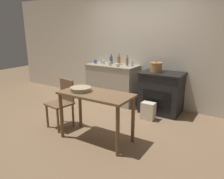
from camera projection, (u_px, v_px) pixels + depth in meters
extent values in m
plane|color=#896B4C|center=(101.00, 125.00, 4.12)|extent=(14.00, 14.00, 0.00)
cube|color=beige|center=(139.00, 50.00, 5.07)|extent=(8.00, 0.07, 2.55)
cube|color=#B2A893|center=(112.00, 84.00, 5.30)|extent=(1.19, 0.56, 0.89)
cube|color=gray|center=(112.00, 65.00, 5.18)|extent=(1.22, 0.59, 0.03)
cube|color=black|center=(161.00, 93.00, 4.66)|extent=(0.83, 0.61, 0.83)
cube|color=black|center=(163.00, 73.00, 4.54)|extent=(0.87, 0.65, 0.04)
cube|color=black|center=(156.00, 100.00, 4.41)|extent=(0.58, 0.01, 0.35)
cube|color=brown|center=(96.00, 94.00, 3.38)|extent=(1.16, 0.57, 0.03)
cylinder|color=brown|center=(61.00, 116.00, 3.56)|extent=(0.06, 0.06, 0.75)
cylinder|color=brown|center=(118.00, 131.00, 3.02)|extent=(0.06, 0.06, 0.75)
cylinder|color=brown|center=(80.00, 107.00, 3.95)|extent=(0.06, 0.06, 0.75)
cylinder|color=brown|center=(133.00, 120.00, 3.41)|extent=(0.06, 0.06, 0.75)
cube|color=brown|center=(59.00, 104.00, 3.92)|extent=(0.46, 0.46, 0.03)
cube|color=brown|center=(67.00, 90.00, 4.00)|extent=(0.36, 0.09, 0.40)
cylinder|color=brown|center=(47.00, 116.00, 3.97)|extent=(0.04, 0.04, 0.44)
cylinder|color=brown|center=(58.00, 121.00, 3.76)|extent=(0.04, 0.04, 0.44)
cylinder|color=brown|center=(62.00, 111.00, 4.21)|extent=(0.04, 0.04, 0.44)
cylinder|color=brown|center=(73.00, 115.00, 4.00)|extent=(0.04, 0.04, 0.44)
cube|color=beige|center=(148.00, 111.00, 4.34)|extent=(0.26, 0.18, 0.35)
cylinder|color=#B77A47|center=(156.00, 68.00, 4.57)|extent=(0.25, 0.25, 0.18)
cylinder|color=#B77A47|center=(156.00, 63.00, 4.55)|extent=(0.26, 0.26, 0.02)
sphere|color=black|center=(156.00, 62.00, 4.54)|extent=(0.02, 0.02, 0.02)
cylinder|color=tan|center=(81.00, 89.00, 3.47)|extent=(0.32, 0.32, 0.07)
cylinder|color=tan|center=(81.00, 88.00, 3.46)|extent=(0.34, 0.34, 0.01)
cylinder|color=olive|center=(127.00, 62.00, 5.00)|extent=(0.06, 0.06, 0.18)
cylinder|color=olive|center=(127.00, 56.00, 4.97)|extent=(0.02, 0.02, 0.07)
cylinder|color=#3D5675|center=(111.00, 60.00, 5.33)|extent=(0.08, 0.08, 0.17)
cylinder|color=#3D5675|center=(111.00, 55.00, 5.30)|extent=(0.03, 0.03, 0.06)
cylinder|color=olive|center=(119.00, 61.00, 5.18)|extent=(0.08, 0.08, 0.18)
cylinder|color=olive|center=(119.00, 55.00, 5.14)|extent=(0.03, 0.03, 0.07)
cylinder|color=silver|center=(132.00, 63.00, 4.96)|extent=(0.07, 0.07, 0.13)
cylinder|color=silver|center=(132.00, 60.00, 4.94)|extent=(0.03, 0.03, 0.05)
cylinder|color=silver|center=(101.00, 60.00, 5.37)|extent=(0.06, 0.06, 0.14)
cylinder|color=silver|center=(101.00, 56.00, 5.34)|extent=(0.02, 0.02, 0.06)
cylinder|color=silver|center=(117.00, 65.00, 4.87)|extent=(0.08, 0.08, 0.08)
cylinder|color=#4C6B99|center=(95.00, 61.00, 5.38)|extent=(0.08, 0.08, 0.09)
cylinder|color=beige|center=(110.00, 64.00, 5.07)|extent=(0.07, 0.07, 0.09)
cylinder|color=silver|center=(103.00, 62.00, 5.27)|extent=(0.07, 0.07, 0.09)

